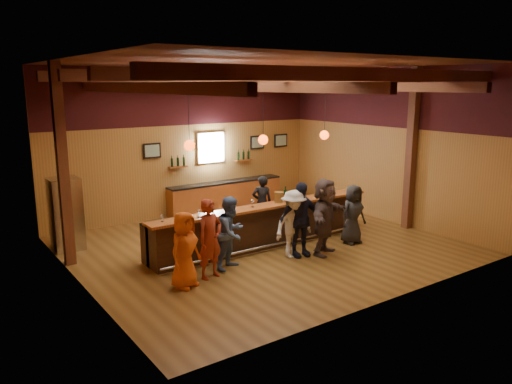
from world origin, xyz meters
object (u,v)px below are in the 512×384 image
Objects in this scene: customer_denim at (231,233)px; customer_navy at (300,220)px; back_bar_cabinet at (226,196)px; bartender at (262,203)px; stainless_fridge at (66,214)px; bar_counter at (260,225)px; customer_orange at (185,250)px; customer_dark at (353,214)px; customer_brown at (325,217)px; customer_redvest at (210,239)px; bottle_a at (285,195)px; customer_white at (293,224)px; ice_bucket at (279,197)px.

customer_navy is at bearing -32.09° from customer_denim.
back_bar_cabinet is 2.59× the size of bartender.
stainless_fridge is 1.16× the size of bartender.
bartender reaches higher than bar_counter.
customer_orange is 0.87× the size of customer_navy.
customer_navy is 1.16× the size of bartender.
customer_denim is 1.06× the size of bartender.
customer_orange is 4.85m from customer_dark.
customer_brown is at bearing -60.04° from bar_counter.
bottle_a is (2.77, 0.98, 0.40)m from customer_redvest.
customer_brown is 1.20× the size of bartender.
customer_white is 1.05× the size of bartender.
bottle_a is (2.11, 0.77, 0.44)m from customer_denim.
back_bar_cabinet is 3.98m from ice_bucket.
ice_bucket is at bearing -32.43° from bar_counter.
customer_navy reaches higher than customer_orange.
ice_bucket is at bearing -4.55° from customer_orange.
bar_counter is 3.76m from back_bar_cabinet.
bartender reaches higher than bottle_a.
stainless_fridge is 5.14m from bartender.
customer_redvest is at bearing 147.90° from customer_brown.
customer_dark is at bearing -80.08° from back_bar_cabinet.
bottle_a is at bearing -20.30° from bar_counter.
customer_orange is at bearing -154.18° from bar_counter.
customer_dark is at bearing -13.37° from customer_redvest.
customer_redvest is 4.66× the size of bottle_a.
customer_dark is 2.61m from bartender.
customer_white is 0.87× the size of customer_brown.
customer_brown is 1.33m from ice_bucket.
customer_navy is at bearing -97.56° from ice_bucket.
bartender is at bearing -98.03° from back_bar_cabinet.
customer_white is at bearing -107.46° from ice_bucket.
ice_bucket is (0.30, 0.95, 0.43)m from customer_white.
bar_counter is at bearing 16.69° from customer_redvest.
customer_navy reaches higher than customer_redvest.
bottle_a is at bearing -5.33° from customer_orange.
customer_navy is at bearing 99.95° from bartender.
back_bar_cabinet is at bearing -74.51° from bartender.
back_bar_cabinet is 4.91m from customer_white.
ice_bucket is (2.55, 0.96, 0.39)m from customer_redvest.
stainless_fridge reaches higher than customer_denim.
customer_denim is at bearing -8.29° from customer_orange.
bar_counter is 1.25m from customer_white.
customer_white is at bearing -31.63° from customer_denim.
stainless_fridge is 5.59m from customer_white.
customer_denim is at bearing -146.03° from bar_counter.
customer_dark is 1.80m from bottle_a.
customer_brown is at bearing -11.49° from customer_navy.
customer_orange is at bearing 171.09° from customer_denim.
stainless_fridge is at bearing 150.83° from customer_dark.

